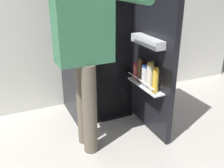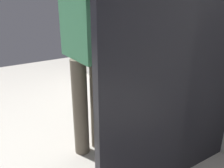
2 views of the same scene
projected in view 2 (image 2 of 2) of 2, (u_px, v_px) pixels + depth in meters
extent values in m
plane|color=#B7B2A8|center=(118.00, 166.00, 1.83)|extent=(6.59, 6.59, 0.00)
cube|color=black|center=(177.00, 55.00, 1.82)|extent=(0.63, 0.57, 1.60)
cube|color=white|center=(149.00, 60.00, 1.67)|extent=(0.59, 0.01, 1.56)
cube|color=white|center=(154.00, 53.00, 1.68)|extent=(0.55, 0.09, 0.01)
cube|color=black|center=(147.00, 81.00, 1.24)|extent=(0.05, 0.61, 1.57)
cube|color=white|center=(135.00, 129.00, 1.43)|extent=(0.11, 0.49, 0.01)
cylinder|color=silver|center=(131.00, 117.00, 1.44)|extent=(0.01, 0.47, 0.01)
cube|color=white|center=(138.00, 61.00, 1.28)|extent=(0.10, 0.41, 0.07)
cylinder|color=gold|center=(113.00, 121.00, 1.31)|extent=(0.05, 0.05, 0.20)
cylinder|color=#BC8419|center=(113.00, 102.00, 1.27)|extent=(0.04, 0.04, 0.02)
cylinder|color=brown|center=(151.00, 108.00, 1.44)|extent=(0.06, 0.06, 0.22)
cylinder|color=black|center=(152.00, 90.00, 1.40)|extent=(0.05, 0.05, 0.02)
cylinder|color=#EDE5CC|center=(127.00, 115.00, 1.35)|extent=(0.07, 0.07, 0.22)
cylinder|color=#B78933|center=(127.00, 96.00, 1.30)|extent=(0.06, 0.06, 0.02)
cylinder|color=white|center=(139.00, 115.00, 1.40)|extent=(0.07, 0.07, 0.17)
cylinder|color=#335BB2|center=(139.00, 101.00, 1.37)|extent=(0.06, 0.06, 0.02)
cylinder|color=#DB4C47|center=(160.00, 110.00, 1.49)|extent=(0.06, 0.06, 0.14)
cylinder|color=#B22D28|center=(161.00, 98.00, 1.46)|extent=(0.04, 0.04, 0.02)
cylinder|color=#665B4C|center=(98.00, 104.00, 1.95)|extent=(0.12, 0.12, 0.80)
cylinder|color=#665B4C|center=(80.00, 108.00, 1.87)|extent=(0.12, 0.12, 0.80)
cube|color=#3D7F56|center=(86.00, 18.00, 1.67)|extent=(0.44, 0.23, 0.56)
cylinder|color=#3D7F56|center=(112.00, 20.00, 1.79)|extent=(0.08, 0.08, 0.53)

